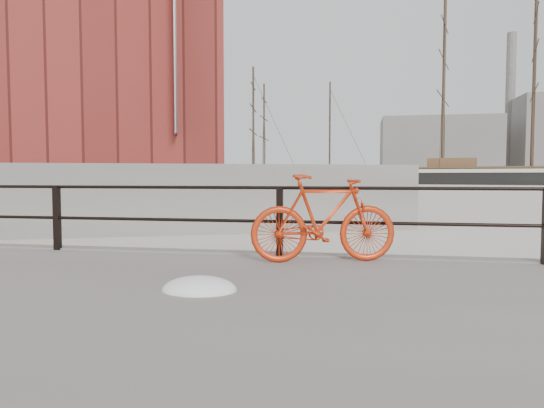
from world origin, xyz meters
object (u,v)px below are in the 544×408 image
at_px(schooner_mid, 296,184).
at_px(barque_black, 531,185).
at_px(workboat_near, 100,193).
at_px(bicycle, 324,218).
at_px(workboat_far, 128,189).
at_px(schooner_left, 217,185).

bearing_deg(schooner_mid, barque_black, -9.21).
bearing_deg(workboat_near, bicycle, -62.08).
height_order(bicycle, workboat_far, workboat_far).
relative_size(bicycle, workboat_far, 0.18).
distance_m(bicycle, workboat_near, 39.55).
height_order(workboat_near, workboat_far, same).
bearing_deg(workboat_near, barque_black, 37.07).
relative_size(barque_black, workboat_far, 5.57).
distance_m(barque_black, workboat_far, 64.55).
relative_size(bicycle, schooner_left, 0.08).
xyz_separation_m(schooner_mid, workboat_far, (-13.28, -41.83, 0.00)).
relative_size(schooner_left, workboat_near, 2.16).
height_order(schooner_left, workboat_far, schooner_left).
relative_size(barque_black, workboat_near, 5.23).
bearing_deg(workboat_far, barque_black, 1.30).
relative_size(bicycle, workboat_near, 0.16).
bearing_deg(schooner_left, workboat_far, -103.64).
distance_m(schooner_left, workboat_near, 34.51).
relative_size(bicycle, schooner_mid, 0.07).
xyz_separation_m(bicycle, workboat_far, (-24.48, 43.04, -0.93)).
height_order(barque_black, schooner_left, barque_black).
relative_size(bicycle, barque_black, 0.03).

